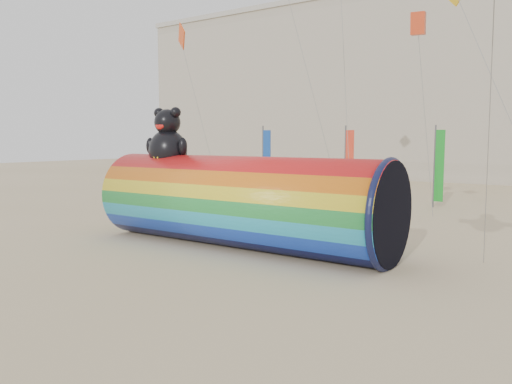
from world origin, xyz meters
The scene contains 4 objects.
ground centered at (0.00, 0.00, 0.00)m, with size 160.00×160.00×0.00m, color #CCB58C.
hotel_building centered at (-12.00, 45.95, 10.31)m, with size 60.40×15.40×20.60m.
windsock_assembly centered at (-1.06, 2.64, 1.92)m, with size 12.53×3.82×5.78m.
festival_banners centered at (-2.64, 16.65, 2.64)m, with size 10.45×4.89×5.20m.
Camera 1 is at (10.69, -13.26, 4.29)m, focal length 35.00 mm.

